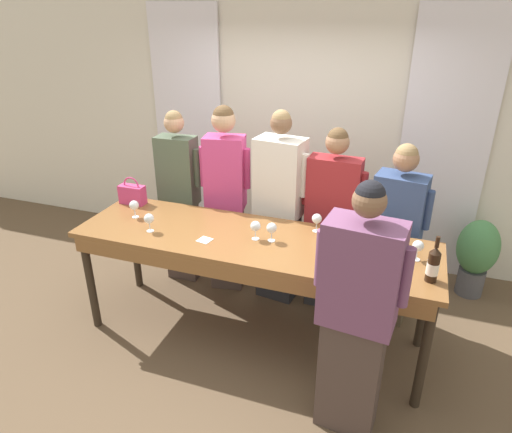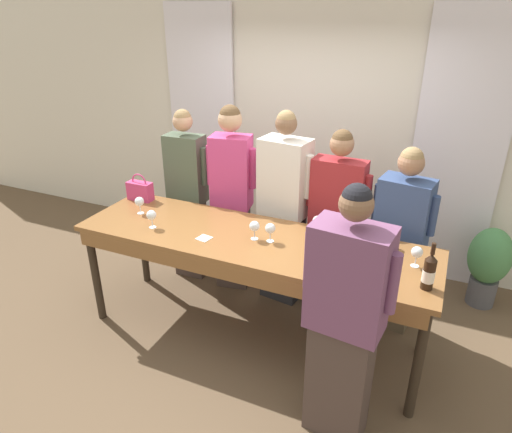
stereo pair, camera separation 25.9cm
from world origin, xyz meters
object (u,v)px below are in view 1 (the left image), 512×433
object	(u,v)px
wine_glass_center_left	(363,231)
wine_glass_back_mid	(349,242)
wine_glass_near_host	(255,226)
wine_bottle	(433,265)
guest_navy_coat	(395,235)
wine_glass_center_right	(387,229)
wine_glass_front_left	(272,228)
wine_glass_back_right	(369,226)
host_pouring	(356,316)
handbag	(132,194)
guest_cream_sweater	(279,209)
wine_glass_back_left	(149,219)
guest_olive_jacket	(180,196)
guest_striped_shirt	(331,221)
guest_pink_top	(226,198)
potted_plant	(477,253)
wine_glass_front_mid	(317,219)
wine_glass_center_mid	(134,206)
wine_glass_front_right	(418,246)
tasting_bar	(251,250)

from	to	relation	value
wine_glass_center_left	wine_glass_back_mid	xyz separation A→B (m)	(-0.07, -0.22, 0.00)
wine_glass_near_host	wine_glass_back_mid	bearing A→B (deg)	-1.46
wine_bottle	guest_navy_coat	size ratio (longest dim) A/B	0.20
wine_glass_center_right	wine_glass_back_mid	world-z (taller)	same
wine_glass_front_left	wine_glass_back_right	size ratio (longest dim) A/B	1.00
host_pouring	wine_glass_back_right	bearing A→B (deg)	93.16
host_pouring	wine_glass_back_mid	bearing A→B (deg)	104.25
wine_glass_center_left	wine_glass_back_mid	bearing A→B (deg)	-107.44
handbag	guest_cream_sweater	world-z (taller)	guest_cream_sweater
wine_glass_back_left	guest_olive_jacket	size ratio (longest dim) A/B	0.09
handbag	guest_striped_shirt	xyz separation A→B (m)	(1.80, 0.39, -0.16)
wine_glass_back_right	guest_striped_shirt	distance (m)	0.54
guest_olive_jacket	guest_pink_top	size ratio (longest dim) A/B	0.96
handbag	wine_glass_center_left	distance (m)	2.12
guest_olive_jacket	wine_glass_center_left	bearing A→B (deg)	-14.51
guest_striped_shirt	potted_plant	size ratio (longest dim) A/B	2.17
wine_glass_front_mid	potted_plant	bearing A→B (deg)	37.14
guest_navy_coat	wine_glass_back_right	bearing A→B (deg)	-118.47
wine_glass_center_mid	wine_glass_back_right	world-z (taller)	same
handbag	potted_plant	xyz separation A→B (m)	(3.13, 1.05, -0.60)
wine_bottle	guest_navy_coat	world-z (taller)	guest_navy_coat
handbag	wine_glass_center_right	bearing A→B (deg)	0.06
wine_glass_center_mid	wine_glass_back_left	size ratio (longest dim) A/B	1.00
wine_glass_near_host	potted_plant	size ratio (longest dim) A/B	0.19
guest_olive_jacket	guest_navy_coat	size ratio (longest dim) A/B	1.07
wine_glass_front_mid	wine_glass_back_right	world-z (taller)	same
wine_glass_center_mid	guest_pink_top	xyz separation A→B (m)	(0.58, 0.65, -0.10)
guest_striped_shirt	host_pouring	size ratio (longest dim) A/B	0.97
wine_bottle	wine_glass_back_left	size ratio (longest dim) A/B	2.15
wine_glass_center_left	wine_glass_back_left	distance (m)	1.70
handbag	potted_plant	distance (m)	3.36
wine_glass_back_right	host_pouring	xyz separation A→B (m)	(0.05, -0.96, -0.17)
wine_glass_center_mid	guest_cream_sweater	size ratio (longest dim) A/B	0.08
wine_glass_front_right	guest_cream_sweater	distance (m)	1.37
wine_glass_back_left	guest_navy_coat	size ratio (longest dim) A/B	0.09
wine_glass_back_mid	wine_glass_back_right	world-z (taller)	same
potted_plant	wine_glass_front_right	bearing A→B (deg)	-115.42
wine_glass_front_right	wine_glass_back_right	size ratio (longest dim) A/B	1.00
wine_glass_back_mid	guest_striped_shirt	bearing A→B (deg)	109.67
guest_olive_jacket	wine_bottle	bearing A→B (deg)	-19.94
wine_glass_back_left	wine_glass_back_right	distance (m)	1.76
wine_glass_front_right	wine_glass_back_right	world-z (taller)	same
guest_pink_top	wine_glass_front_left	bearing A→B (deg)	-44.85
wine_glass_front_right	guest_striped_shirt	xyz separation A→B (m)	(-0.73, 0.60, -0.18)
wine_bottle	potted_plant	bearing A→B (deg)	71.82
wine_glass_front_mid	wine_glass_front_left	bearing A→B (deg)	-136.45
wine_glass_back_left	host_pouring	distance (m)	1.83
wine_glass_back_left	wine_glass_back_right	world-z (taller)	same
tasting_bar	wine_glass_near_host	distance (m)	0.21
tasting_bar	wine_glass_center_right	world-z (taller)	wine_glass_center_right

